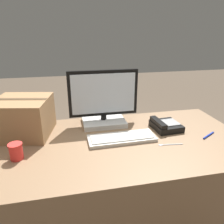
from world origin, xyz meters
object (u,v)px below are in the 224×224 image
object	(u,v)px
spoon	(167,145)
cardboard_box	(23,117)
paper_cup_right	(16,151)
keyboard	(122,138)
pen_marker	(209,135)
desk_phone	(165,125)
monitor	(103,103)

from	to	relation	value
spoon	cardboard_box	size ratio (longest dim) A/B	0.38
paper_cup_right	keyboard	bearing A→B (deg)	8.68
spoon	pen_marker	world-z (taller)	pen_marker
desk_phone	pen_marker	world-z (taller)	desk_phone
monitor	desk_phone	size ratio (longest dim) A/B	2.42
cardboard_box	pen_marker	bearing A→B (deg)	-13.55
desk_phone	pen_marker	distance (m)	0.30
keyboard	cardboard_box	size ratio (longest dim) A/B	1.08
monitor	pen_marker	distance (m)	0.79
monitor	spoon	size ratio (longest dim) A/B	3.27
spoon	paper_cup_right	bearing A→B (deg)	5.24
paper_cup_right	cardboard_box	size ratio (longest dim) A/B	0.23
desk_phone	paper_cup_right	bearing A→B (deg)	-173.07
monitor	spoon	distance (m)	0.57
monitor	paper_cup_right	distance (m)	0.71
keyboard	desk_phone	distance (m)	0.38
paper_cup_right	spoon	world-z (taller)	paper_cup_right
monitor	paper_cup_right	size ratio (longest dim) A/B	5.39
pen_marker	keyboard	bearing A→B (deg)	143.01
keyboard	pen_marker	size ratio (longest dim) A/B	3.50
monitor	spoon	xyz separation A→B (m)	(0.34, -0.42, -0.17)
monitor	keyboard	world-z (taller)	monitor
monitor	cardboard_box	world-z (taller)	monitor
desk_phone	cardboard_box	world-z (taller)	cardboard_box
keyboard	spoon	xyz separation A→B (m)	(0.27, -0.13, -0.01)
paper_cup_right	cardboard_box	world-z (taller)	cardboard_box
desk_phone	paper_cup_right	size ratio (longest dim) A/B	2.22
monitor	desk_phone	distance (m)	0.49
paper_cup_right	monitor	bearing A→B (deg)	33.98
paper_cup_right	pen_marker	world-z (taller)	paper_cup_right
pen_marker	paper_cup_right	bearing A→B (deg)	151.06
spoon	pen_marker	distance (m)	0.34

